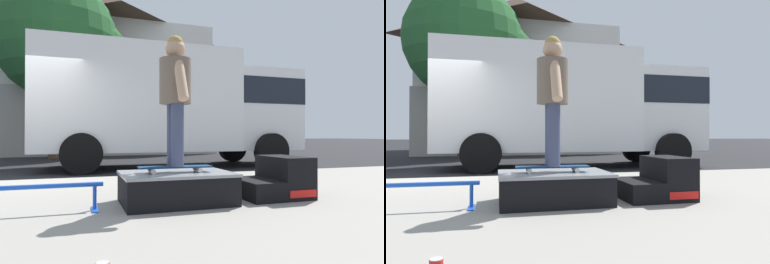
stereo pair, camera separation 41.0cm
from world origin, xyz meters
The scene contains 9 objects.
ground_plane centered at (0.00, 0.00, 0.00)m, with size 140.00×140.00×0.00m, color black.
skate_box centered at (2.16, -3.15, 0.30)m, with size 1.17×0.82×0.33m.
kicker_ramp centered at (3.38, -3.15, 0.32)m, with size 0.77×0.73×0.48m.
grind_rail centered at (0.75, -3.22, 0.32)m, with size 1.29×0.28×0.27m.
skateboard centered at (2.14, -3.18, 0.51)m, with size 0.79×0.23×0.07m.
skater_kid centered at (2.14, -3.18, 1.34)m, with size 0.34×0.71×1.39m.
box_truck centered at (3.59, 2.20, 1.70)m, with size 6.91×2.63×3.05m.
street_tree_main centered at (0.64, 6.88, 4.31)m, with size 4.89×4.45×6.67m.
house_behind centered at (2.71, 11.94, 4.24)m, with size 9.54×8.22×8.40m.
Camera 1 is at (1.16, -6.64, 0.84)m, focal length 31.71 mm.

